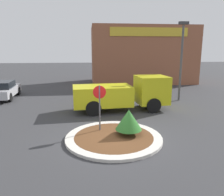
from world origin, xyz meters
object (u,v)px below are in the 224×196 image
stop_sign (100,101)px  parked_sedan_silver (3,90)px  utility_truck (124,93)px  light_pole (182,55)px

stop_sign → parked_sedan_silver: (-7.40, 8.32, -0.82)m
parked_sedan_silver → utility_truck: bearing=-120.1°
stop_sign → utility_truck: 4.21m
stop_sign → parked_sedan_silver: stop_sign is taller
stop_sign → light_pole: bearing=43.3°
utility_truck → parked_sedan_silver: 10.22m
stop_sign → utility_truck: size_ratio=0.37×
light_pole → stop_sign: bearing=-136.7°
stop_sign → light_pole: 9.19m
light_pole → parked_sedan_silver: bearing=171.2°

